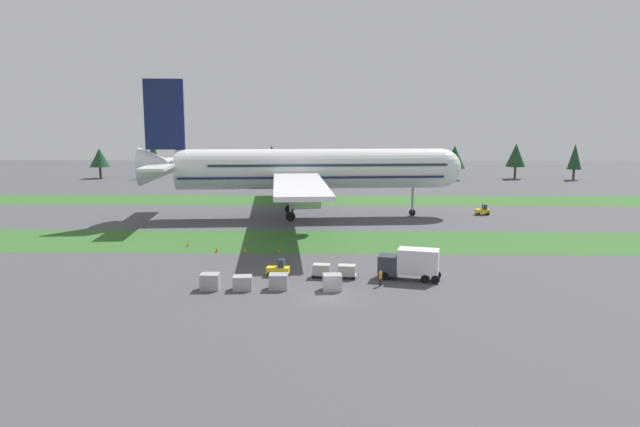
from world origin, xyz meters
name	(u,v)px	position (x,y,z in m)	size (l,w,h in m)	color
ground_plane	(327,297)	(0.00, 0.00, 0.00)	(400.00, 400.00, 0.00)	#47474C
grass_strip_near	(329,242)	(0.00, 27.82, 0.00)	(320.00, 16.50, 0.01)	#336028
grass_strip_far	(331,200)	(0.00, 72.82, 0.00)	(320.00, 16.50, 0.01)	#336028
airliner	(304,169)	(-4.82, 50.19, 8.98)	(59.01, 73.18, 25.03)	white
baggage_tug	(279,269)	(-5.71, 8.30, 0.81)	(2.72, 1.57, 1.97)	yellow
cargo_dolly_lead	(322,270)	(-0.72, 7.76, 0.92)	(2.35, 1.73, 1.55)	#A3A3A8
cargo_dolly_second	(347,270)	(2.17, 7.45, 0.92)	(2.35, 1.73, 1.55)	#A3A3A8
catering_truck	(410,263)	(9.30, 7.05, 1.95)	(7.31, 3.93, 3.58)	#2D333D
pushback_tractor	(483,211)	(28.99, 53.49, 0.81)	(2.71, 1.55, 1.97)	yellow
ground_crew_marshaller	(380,278)	(5.75, 4.31, 0.95)	(0.36, 0.54, 1.74)	black
ground_crew_loader	(389,270)	(6.98, 7.71, 0.95)	(0.36, 0.56, 1.74)	black
uld_container_0	(210,282)	(-12.54, 2.63, 0.86)	(2.00, 1.60, 1.72)	#A3A3A8
uld_container_1	(278,282)	(-5.25, 2.96, 0.82)	(2.00, 1.60, 1.64)	#A3A3A8
uld_container_2	(243,283)	(-9.05, 2.60, 0.75)	(2.00, 1.60, 1.50)	#A3A3A8
uld_container_3	(332,282)	(0.51, 2.67, 0.86)	(2.00, 1.60, 1.73)	#A3A3A8
taxiway_marker_0	(217,250)	(-15.33, 20.37, 0.34)	(0.44, 0.44, 0.69)	orange
taxiway_marker_1	(279,250)	(-6.85, 20.84, 0.25)	(0.44, 0.44, 0.51)	orange
taxiway_marker_2	(188,244)	(-20.17, 24.09, 0.32)	(0.44, 0.44, 0.63)	orange
taxiway_marker_3	(245,249)	(-11.54, 20.90, 0.32)	(0.44, 0.44, 0.63)	orange
distant_tree_line	(342,157)	(3.08, 121.39, 6.56)	(148.70, 10.36, 12.18)	#4C3823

